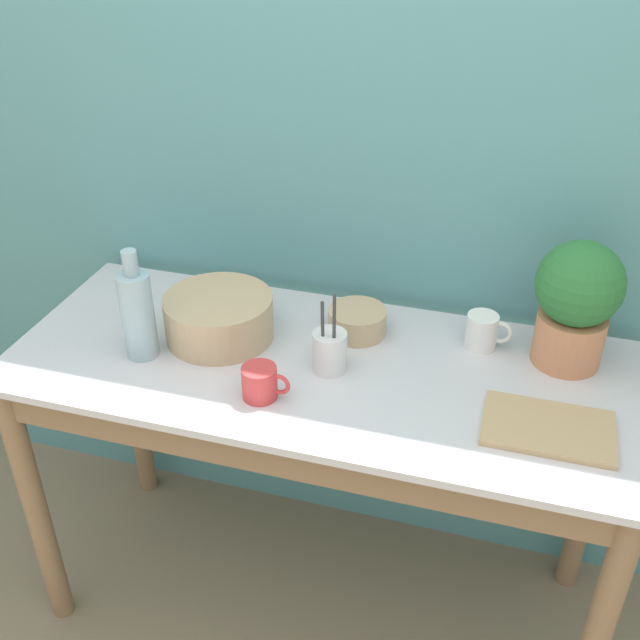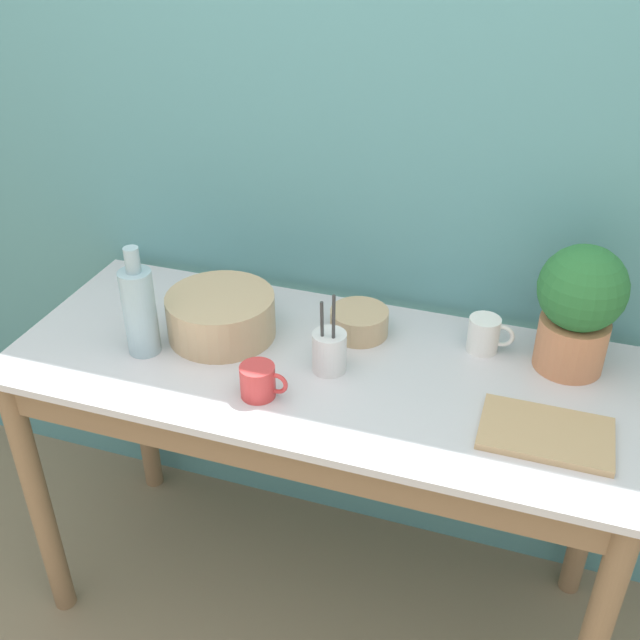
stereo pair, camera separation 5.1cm
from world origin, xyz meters
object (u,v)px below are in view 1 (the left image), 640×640
Objects in this scene: mug_red at (261,382)px; mug_white at (483,331)px; bowl_wash_large at (219,317)px; utensil_cup at (330,351)px; bowl_small_tan at (357,321)px; tray_board at (548,428)px; potted_plant at (577,300)px; bottle_tall at (138,313)px.

mug_white is at bearing 37.24° from mug_red.
bowl_wash_large is 0.31m from utensil_cup.
mug_red is at bearing -142.76° from mug_white.
mug_white is 0.76× the size of bowl_small_tan.
tray_board is (0.17, -0.28, -0.04)m from mug_white.
bowl_small_tan is 0.54m from tray_board.
bowl_small_tan is at bearing 19.20° from bowl_wash_large.
utensil_cup is at bearing -149.23° from mug_white.
mug_red is 0.19m from utensil_cup.
bowl_wash_large is at bearing 169.84° from tray_board.
bowl_wash_large is 2.43× the size of mug_red.
potted_plant reaches higher than mug_red.
bottle_tall reaches higher than utensil_cup.
mug_red is at bearing -114.02° from bowl_small_tan.
mug_white reaches higher than bowl_small_tan.
potted_plant is at bearing 84.13° from tray_board.
potted_plant reaches higher than bowl_wash_large.
bowl_wash_large is 0.65m from mug_white.
bottle_tall is at bearing 178.93° from tray_board.
bottle_tall is (-0.98, -0.26, -0.05)m from potted_plant.
mug_white is at bearing 12.29° from bowl_wash_large.
bottle_tall reaches higher than bowl_small_tan.
mug_white is (0.45, 0.34, 0.01)m from mug_red.
utensil_cup reaches higher than bowl_small_tan.
mug_white is (-0.20, 0.01, -0.12)m from potted_plant.
bowl_small_tan is at bearing -175.43° from mug_white.
bowl_small_tan reaches higher than tray_board.
bowl_small_tan is 0.70× the size of utensil_cup.
utensil_cup is (0.12, 0.14, 0.01)m from mug_red.
utensil_cup reaches higher than tray_board.
mug_red is (-0.65, -0.34, -0.13)m from potted_plant.
bottle_tall is at bearing 166.92° from mug_red.
bottle_tall is 0.96m from tray_board.
bowl_wash_large reaches higher than tray_board.
tray_board is at bearing -58.97° from mug_white.
bowl_small_tan is at bearing -177.87° from potted_plant.
mug_red is at bearing -13.08° from bottle_tall.
bottle_tall is at bearing -165.23° from potted_plant.
potted_plant is 0.32m from tray_board.
bottle_tall is 0.46m from utensil_cup.
bowl_wash_large is 0.97× the size of bottle_tall.
mug_red is (0.18, -0.20, -0.02)m from bowl_wash_large.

